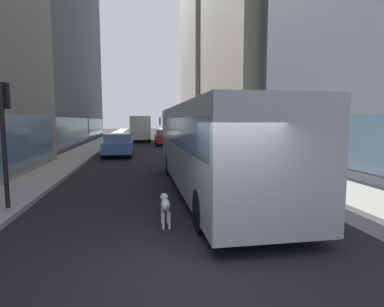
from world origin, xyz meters
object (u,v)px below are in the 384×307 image
car_yellow_taxi (140,132)px  dalmatian_dog (165,205)px  transit_bus (210,142)px  car_red_coupe (164,137)px  traffic_light_near (4,124)px  box_truck (140,128)px  car_blue_hatchback (118,145)px

car_yellow_taxi → dalmatian_dog: car_yellow_taxi is taller
transit_bus → car_red_coupe: 21.09m
transit_bus → traffic_light_near: traffic_light_near is taller
transit_bus → traffic_light_near: (-6.10, -1.74, 0.66)m
box_truck → car_blue_hatchback: bearing=-95.9°
car_red_coupe → car_blue_hatchback: (-4.00, -9.32, 0.01)m
car_blue_hatchback → box_truck: (1.60, 15.60, 0.84)m
car_yellow_taxi → dalmatian_dog: (0.48, -41.32, -0.31)m
transit_bus → traffic_light_near: bearing=-164.1°
transit_bus → car_blue_hatchback: size_ratio=2.45×
transit_bus → dalmatian_dog: 4.23m
car_blue_hatchback → traffic_light_near: 13.74m
car_blue_hatchback → car_yellow_taxi: (1.60, 26.03, -0.00)m
car_yellow_taxi → transit_bus: bearing=-86.4°
car_blue_hatchback → dalmatian_dog: car_blue_hatchback is taller
car_red_coupe → traffic_light_near: size_ratio=1.21×
car_red_coupe → dalmatian_dog: car_red_coupe is taller
car_yellow_taxi → traffic_light_near: (-3.70, -39.52, 1.61)m
transit_bus → car_yellow_taxi: transit_bus is taller
car_red_coupe → dalmatian_dog: bearing=-94.5°
car_red_coupe → traffic_light_near: traffic_light_near is taller
dalmatian_dog → traffic_light_near: 4.95m
car_red_coupe → transit_bus: bearing=-90.0°
transit_bus → car_red_coupe: (0.00, 21.07, -0.96)m
box_truck → traffic_light_near: bearing=-97.2°
car_red_coupe → traffic_light_near: bearing=-105.0°
car_blue_hatchback → car_yellow_taxi: same height
car_blue_hatchback → dalmatian_dog: bearing=-82.2°
car_blue_hatchback → box_truck: box_truck is taller
box_truck → dalmatian_dog: box_truck is taller
car_red_coupe → car_yellow_taxi: same height
transit_bus → car_red_coupe: size_ratio=2.80×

